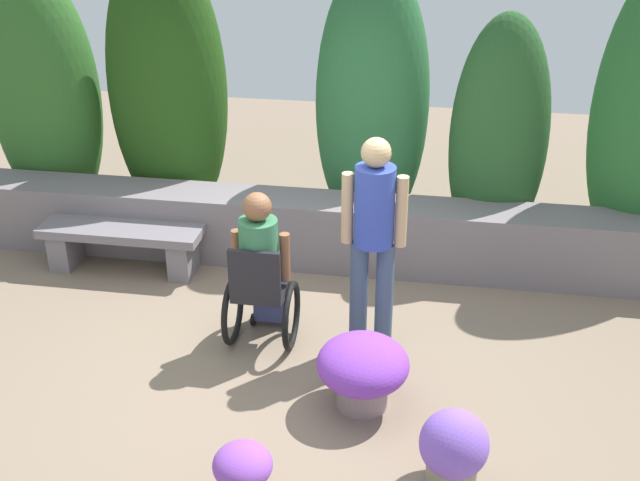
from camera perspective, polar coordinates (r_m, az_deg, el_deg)
The scene contains 9 objects.
ground_plane at distance 6.38m, azimuth -2.12°, elevation -8.39°, with size 13.62×13.62×0.00m, color #826E5B.
stone_retaining_wall at distance 7.59m, azimuth 0.22°, elevation 0.66°, with size 7.37×0.51×0.66m, color slate.
hedge_backdrop at distance 7.75m, azimuth 0.79°, elevation 9.63°, with size 7.13×1.03×2.96m.
stone_bench at distance 7.70m, azimuth -13.89°, elevation -0.06°, with size 1.52×0.43×0.45m.
person_in_wheelchair at distance 6.28m, azimuth -4.19°, elevation -2.37°, with size 0.53×0.66×1.33m.
person_standing_companion at distance 5.98m, azimuth 3.83°, elevation 0.53°, with size 0.49×0.30×1.78m.
flower_pot_purple_near at distance 5.21m, azimuth 9.48°, elevation -14.46°, with size 0.44×0.44×0.53m.
flower_pot_terracotta_by_wall at distance 5.73m, azimuth 3.06°, elevation -9.11°, with size 0.66×0.66×0.54m.
flower_pot_red_accent at distance 5.04m, azimuth -5.50°, elevation -16.11°, with size 0.37×0.37×0.43m.
Camera 1 is at (1.07, -5.10, 3.67)m, focal length 44.94 mm.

